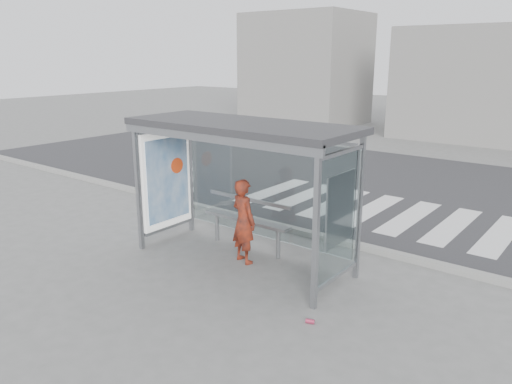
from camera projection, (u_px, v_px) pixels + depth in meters
ground at (241, 262)px, 9.35m from camera, size 80.00×80.00×0.00m
road at (392, 187)px, 14.69m from camera, size 30.00×10.00×0.01m
curb at (298, 231)px, 10.82m from camera, size 30.00×0.18×0.12m
crosswalk at (371, 210)px, 12.48m from camera, size 6.55×3.00×0.00m
bus_shelter at (227, 155)px, 9.09m from camera, size 4.25×1.65×2.62m
building_left at (306, 69)px, 28.19m from camera, size 6.00×5.00×6.00m
building_center at (495, 84)px, 22.42m from camera, size 8.00×5.00×5.00m
person at (244, 221)px, 9.16m from camera, size 0.66×0.52×1.59m
bench at (247, 220)px, 9.83m from camera, size 2.01×0.25×1.04m
soda_can at (310, 321)px, 7.19m from camera, size 0.14×0.11×0.07m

